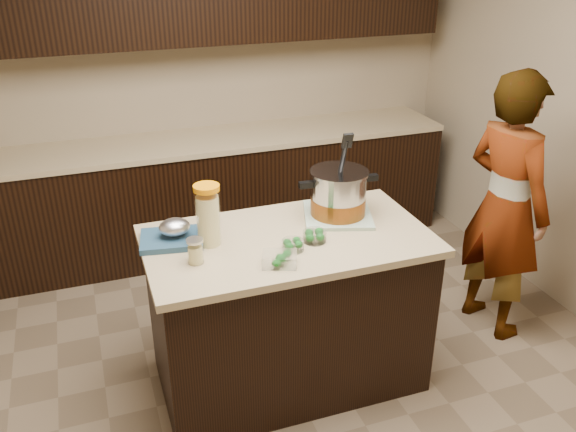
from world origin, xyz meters
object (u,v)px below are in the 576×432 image
at_px(island, 288,310).
at_px(stock_pot, 338,196).
at_px(lemonade_pitcher, 208,217).
at_px(person, 505,207).

distance_m(island, stock_pot, 0.68).
bearing_deg(lemonade_pitcher, stock_pot, 5.88).
height_order(stock_pot, person, person).
bearing_deg(person, island, 83.39).
xyz_separation_m(lemonade_pitcher, person, (1.79, 0.01, -0.22)).
bearing_deg(person, stock_pot, 76.86).
bearing_deg(stock_pot, person, 0.06).
relative_size(island, lemonade_pitcher, 4.68).
relative_size(stock_pot, person, 0.27).
xyz_separation_m(island, lemonade_pitcher, (-0.39, 0.06, 0.59)).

